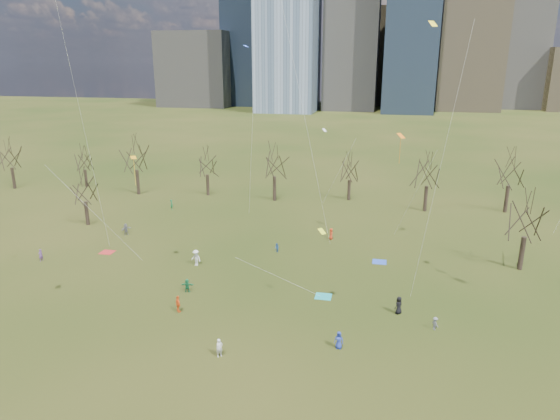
% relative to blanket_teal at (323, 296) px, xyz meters
% --- Properties ---
extents(ground, '(500.00, 500.00, 0.00)m').
position_rel_blanket_teal_xyz_m(ground, '(-5.52, -6.70, -0.01)').
color(ground, black).
rests_on(ground, ground).
extents(downtown_skyline, '(212.50, 78.00, 118.00)m').
position_rel_blanket_teal_xyz_m(downtown_skyline, '(-7.95, 203.94, 38.99)').
color(downtown_skyline, slate).
rests_on(downtown_skyline, ground).
extents(bare_tree_row, '(113.04, 29.80, 9.50)m').
position_rel_blanket_teal_xyz_m(bare_tree_row, '(-5.61, 30.52, 6.10)').
color(bare_tree_row, black).
rests_on(bare_tree_row, ground).
extents(blanket_teal, '(1.60, 1.50, 0.03)m').
position_rel_blanket_teal_xyz_m(blanket_teal, '(0.00, 0.00, 0.00)').
color(blanket_teal, teal).
rests_on(blanket_teal, ground).
extents(blanket_navy, '(1.60, 1.50, 0.03)m').
position_rel_blanket_teal_xyz_m(blanket_navy, '(5.18, 10.13, 0.00)').
color(blanket_navy, blue).
rests_on(blanket_navy, ground).
extents(blanket_crimson, '(1.60, 1.50, 0.03)m').
position_rel_blanket_teal_xyz_m(blanket_crimson, '(-27.15, 6.20, 0.00)').
color(blanket_crimson, '#B42524').
rests_on(blanket_crimson, ground).
extents(person_0, '(0.74, 0.49, 1.49)m').
position_rel_blanket_teal_xyz_m(person_0, '(2.40, -8.91, 0.73)').
color(person_0, navy).
rests_on(person_0, ground).
extents(person_1, '(0.65, 0.65, 1.52)m').
position_rel_blanket_teal_xyz_m(person_1, '(-6.61, -12.03, 0.74)').
color(person_1, silver).
rests_on(person_1, ground).
extents(person_3, '(0.80, 0.89, 1.19)m').
position_rel_blanket_teal_xyz_m(person_3, '(10.21, -4.23, 0.58)').
color(person_3, slate).
rests_on(person_3, ground).
extents(person_4, '(0.95, 0.95, 1.62)m').
position_rel_blanket_teal_xyz_m(person_4, '(-12.69, -5.95, 0.80)').
color(person_4, orange).
rests_on(person_4, ground).
extents(person_5, '(1.35, 0.59, 1.40)m').
position_rel_blanket_teal_xyz_m(person_5, '(-13.48, -1.86, 0.69)').
color(person_5, '#197142').
rests_on(person_5, ground).
extents(person_6, '(0.94, 0.97, 1.68)m').
position_rel_blanket_teal_xyz_m(person_6, '(7.17, -1.97, 0.83)').
color(person_6, black).
rests_on(person_6, ground).
extents(person_7, '(0.47, 0.60, 1.46)m').
position_rel_blanket_teal_xyz_m(person_7, '(-33.16, 2.12, 0.72)').
color(person_7, '#6D4387').
rests_on(person_7, ground).
extents(person_8, '(0.69, 0.70, 1.14)m').
position_rel_blanket_teal_xyz_m(person_8, '(-7.06, 10.59, 0.56)').
color(person_8, '#2655A5').
rests_on(person_8, ground).
extents(person_9, '(1.36, 1.05, 1.86)m').
position_rel_blanket_teal_xyz_m(person_9, '(-15.11, 4.69, 0.92)').
color(person_9, white).
rests_on(person_9, ground).
extents(person_11, '(1.08, 1.51, 1.57)m').
position_rel_blanket_teal_xyz_m(person_11, '(-28.06, 12.51, 0.77)').
color(person_11, slate).
rests_on(person_11, ground).
extents(person_12, '(0.65, 0.83, 1.49)m').
position_rel_blanket_teal_xyz_m(person_12, '(-1.19, 16.55, 0.73)').
color(person_12, red).
rests_on(person_12, ground).
extents(person_13, '(0.67, 0.69, 1.59)m').
position_rel_blanket_teal_xyz_m(person_13, '(-27.02, 24.83, 0.78)').
color(person_13, '#176A39').
rests_on(person_13, ground).
extents(kites_airborne, '(75.47, 44.93, 33.42)m').
position_rel_blanket_teal_xyz_m(kites_airborne, '(-1.16, 5.67, 13.08)').
color(kites_airborne, '#ECA313').
rests_on(kites_airborne, ground).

